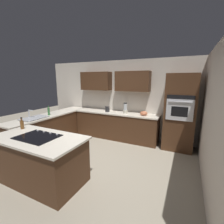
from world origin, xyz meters
TOP-DOWN VIEW (x-y plane):
  - ground_plane at (0.00, 0.00)m, footprint 14.00×14.00m
  - wall_back at (0.06, -2.05)m, footprint 6.00×0.44m
  - wall_left at (-2.45, -0.30)m, footprint 0.10×4.00m
  - lower_cabinets_back at (0.10, -1.72)m, footprint 2.80×0.60m
  - countertop_back at (0.10, -1.72)m, footprint 2.84×0.64m
  - lower_cabinets_side at (1.82, -0.55)m, footprint 0.60×2.90m
  - countertop_side at (1.82, -0.55)m, footprint 0.64×2.94m
  - island_base at (0.49, 1.01)m, footprint 1.75×0.88m
  - island_top at (0.49, 1.01)m, footprint 1.83×0.96m
  - wall_oven at (-1.85, -1.72)m, footprint 0.80×0.66m
  - sink_unit at (1.83, 0.05)m, footprint 0.46×0.70m
  - cooktop at (0.49, 1.01)m, footprint 0.76×0.56m
  - blender at (-0.25, -1.68)m, footprint 0.15×0.15m
  - mixing_bowl at (-0.85, -1.68)m, footprint 0.23×0.23m
  - kettle at (0.40, -1.68)m, footprint 0.15×0.15m
  - dish_soap_bottle at (1.77, -0.43)m, footprint 0.06×0.06m
  - oil_bottle at (1.21, 0.81)m, footprint 0.07×0.07m

SIDE VIEW (x-z plane):
  - ground_plane at x=0.00m, z-range 0.00..0.00m
  - lower_cabinets_back at x=0.10m, z-range 0.00..0.86m
  - lower_cabinets_side at x=1.82m, z-range 0.00..0.86m
  - island_base at x=0.49m, z-range 0.00..0.86m
  - countertop_back at x=0.10m, z-range 0.86..0.90m
  - countertop_side at x=1.82m, z-range 0.86..0.90m
  - island_top at x=0.49m, z-range 0.86..0.90m
  - cooktop at x=0.49m, z-range 0.89..0.92m
  - sink_unit at x=1.83m, z-range 0.80..1.03m
  - mixing_bowl at x=-0.85m, z-range 0.90..1.03m
  - kettle at x=0.40m, z-range 0.90..1.08m
  - oil_bottle at x=1.21m, z-range 0.87..1.13m
  - dish_soap_bottle at x=1.77m, z-range 0.87..1.18m
  - blender at x=-0.25m, z-range 0.88..1.22m
  - wall_oven at x=-1.85m, z-range 0.00..2.13m
  - wall_left at x=-2.45m, z-range 0.00..2.60m
  - wall_back at x=0.06m, z-range 0.14..2.74m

